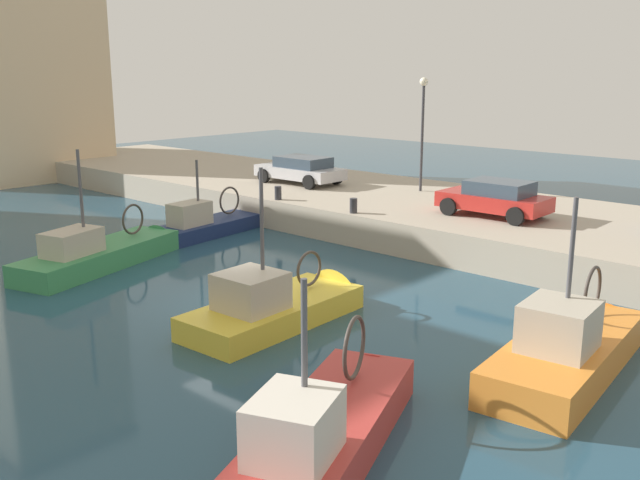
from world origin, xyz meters
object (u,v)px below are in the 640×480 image
object	(u,v)px
fishing_boat_red	(328,445)
mooring_bollard_north	(278,193)
parked_car_red	(495,198)
mooring_bollard_mid	(353,206)
parked_car_silver	(301,169)
fishing_boat_orange	(570,362)
fishing_boat_green	(107,261)
fishing_boat_navy	(210,231)
fishing_boat_yellow	(284,314)
quay_streetlamp	(423,115)

from	to	relation	value
fishing_boat_red	mooring_bollard_north	xyz separation A→B (m)	(11.63, 13.23, 1.33)
parked_car_red	mooring_bollard_mid	xyz separation A→B (m)	(-2.97, 4.15, -0.40)
mooring_bollard_mid	parked_car_silver	bearing A→B (deg)	59.99
fishing_boat_orange	fishing_boat_red	xyz separation A→B (m)	(-6.26, 1.55, -0.01)
fishing_boat_green	fishing_boat_navy	size ratio (longest dim) A/B	1.14
fishing_boat_green	mooring_bollard_north	distance (m)	7.86
parked_car_silver	fishing_boat_navy	bearing A→B (deg)	-171.65
fishing_boat_navy	mooring_bollard_mid	xyz separation A→B (m)	(2.52, -5.29, 1.34)
fishing_boat_yellow	mooring_bollard_north	distance (m)	10.98
fishing_boat_red	fishing_boat_orange	bearing A→B (deg)	-13.93
fishing_boat_green	fishing_boat_navy	xyz separation A→B (m)	(5.21, 0.98, 0.01)
fishing_boat_green	quay_streetlamp	xyz separation A→B (m)	(13.38, -3.36, 4.34)
parked_car_silver	fishing_boat_green	bearing A→B (deg)	-170.57
fishing_boat_green	quay_streetlamp	size ratio (longest dim) A/B	1.49
fishing_boat_orange	mooring_bollard_mid	size ratio (longest dim) A/B	12.14
parked_car_silver	parked_car_red	size ratio (longest dim) A/B	1.09
mooring_bollard_north	parked_car_silver	bearing A→B (deg)	31.45
fishing_boat_yellow	parked_car_silver	xyz separation A→B (m)	(11.06, 10.11, 1.71)
fishing_boat_orange	fishing_boat_navy	bearing A→B (deg)	79.92
mooring_bollard_mid	quay_streetlamp	bearing A→B (deg)	9.53
fishing_boat_green	parked_car_red	distance (m)	13.76
fishing_boat_orange	mooring_bollard_mid	xyz separation A→B (m)	(5.38, 10.78, 1.32)
fishing_boat_red	fishing_boat_navy	bearing A→B (deg)	57.89
fishing_boat_green	fishing_boat_navy	distance (m)	5.30
fishing_boat_orange	mooring_bollard_mid	distance (m)	12.12
fishing_boat_red	mooring_bollard_mid	size ratio (longest dim) A/B	12.63
parked_car_silver	mooring_bollard_mid	xyz separation A→B (m)	(-3.57, -6.19, -0.38)
fishing_boat_green	fishing_boat_orange	xyz separation A→B (m)	(2.35, -15.09, 0.03)
fishing_boat_yellow	fishing_boat_red	world-z (taller)	fishing_boat_yellow
fishing_boat_green	fishing_boat_navy	bearing A→B (deg)	10.69
fishing_boat_orange	parked_car_silver	bearing A→B (deg)	62.18
fishing_boat_red	parked_car_silver	xyz separation A→B (m)	(15.21, 15.41, 1.72)
parked_car_silver	parked_car_red	distance (m)	10.35
mooring_bollard_mid	quay_streetlamp	distance (m)	6.46
fishing_boat_yellow	parked_car_red	xyz separation A→B (m)	(10.46, -0.23, 1.73)
fishing_boat_green	fishing_boat_navy	world-z (taller)	fishing_boat_green
parked_car_red	mooring_bollard_north	distance (m)	8.68
fishing_boat_navy	quay_streetlamp	bearing A→B (deg)	-27.98
fishing_boat_orange	mooring_bollard_north	distance (m)	15.78
parked_car_silver	quay_streetlamp	world-z (taller)	quay_streetlamp
fishing_boat_green	fishing_boat_yellow	xyz separation A→B (m)	(0.25, -8.23, 0.03)
parked_car_silver	mooring_bollard_north	xyz separation A→B (m)	(-3.57, -2.19, -0.38)
mooring_bollard_north	quay_streetlamp	distance (m)	7.08
fishing_boat_orange	mooring_bollard_north	size ratio (longest dim) A/B	12.14
fishing_boat_navy	fishing_boat_green	bearing A→B (deg)	-169.31
fishing_boat_red	mooring_bollard_mid	distance (m)	14.91
fishing_boat_orange	fishing_boat_red	size ratio (longest dim) A/B	0.96
fishing_boat_red	parked_car_red	xyz separation A→B (m)	(14.61, 5.08, 1.74)
parked_car_silver	fishing_boat_yellow	bearing A→B (deg)	-137.57
parked_car_silver	quay_streetlamp	distance (m)	6.20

